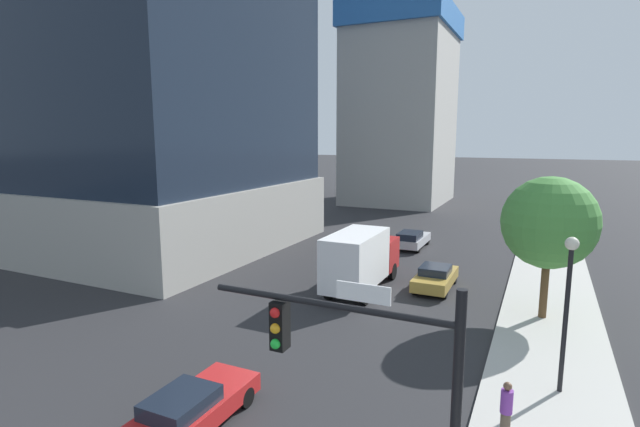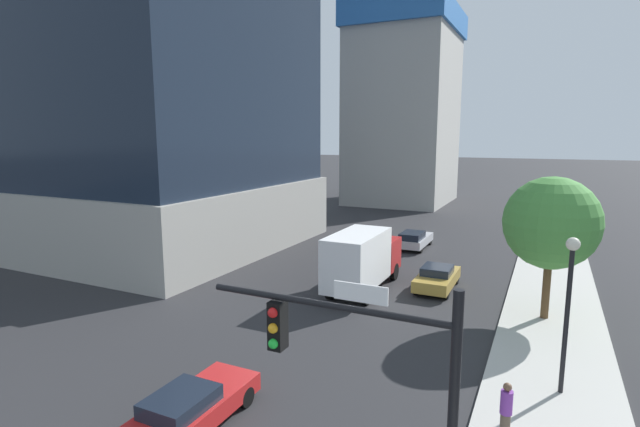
{
  "view_description": "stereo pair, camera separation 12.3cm",
  "coord_description": "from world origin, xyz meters",
  "px_view_note": "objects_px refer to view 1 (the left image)",
  "views": [
    {
      "loc": [
        7.15,
        -5.46,
        8.79
      ],
      "look_at": [
        0.67,
        8.28,
        6.32
      ],
      "focal_mm": 26.87,
      "sensor_mm": 36.0,
      "label": 1
    },
    {
      "loc": [
        7.26,
        -5.41,
        8.79
      ],
      "look_at": [
        0.67,
        8.28,
        6.32
      ],
      "focal_mm": 26.87,
      "sensor_mm": 36.0,
      "label": 2
    }
  ],
  "objects_px": {
    "car_silver": "(412,239)",
    "box_truck": "(361,258)",
    "traffic_light_pole": "(369,374)",
    "car_red": "(193,407)",
    "street_tree": "(549,223)",
    "construction_building": "(401,98)",
    "pedestrian_purple_shirt": "(506,411)",
    "street_lamp": "(568,291)",
    "car_gold": "(435,277)"
  },
  "relations": [
    {
      "from": "car_gold",
      "to": "car_red",
      "type": "xyz_separation_m",
      "value": [
        -3.81,
        -16.67,
        -0.01
      ]
    },
    {
      "from": "construction_building",
      "to": "street_lamp",
      "type": "distance_m",
      "value": 50.1
    },
    {
      "from": "street_tree",
      "to": "car_gold",
      "type": "height_order",
      "value": "street_tree"
    },
    {
      "from": "car_red",
      "to": "box_truck",
      "type": "height_order",
      "value": "box_truck"
    },
    {
      "from": "street_tree",
      "to": "car_gold",
      "type": "bearing_deg",
      "value": 155.47
    },
    {
      "from": "car_silver",
      "to": "box_truck",
      "type": "relative_size",
      "value": 0.63
    },
    {
      "from": "pedestrian_purple_shirt",
      "to": "car_red",
      "type": "bearing_deg",
      "value": -160.14
    },
    {
      "from": "construction_building",
      "to": "street_lamp",
      "type": "bearing_deg",
      "value": -67.59
    },
    {
      "from": "box_truck",
      "to": "pedestrian_purple_shirt",
      "type": "bearing_deg",
      "value": -52.72
    },
    {
      "from": "construction_building",
      "to": "box_truck",
      "type": "relative_size",
      "value": 4.79
    },
    {
      "from": "car_gold",
      "to": "car_silver",
      "type": "xyz_separation_m",
      "value": [
        -3.81,
        9.47,
        0.04
      ]
    },
    {
      "from": "street_tree",
      "to": "car_silver",
      "type": "distance_m",
      "value": 15.89
    },
    {
      "from": "street_lamp",
      "to": "street_tree",
      "type": "distance_m",
      "value": 7.33
    },
    {
      "from": "street_lamp",
      "to": "street_tree",
      "type": "bearing_deg",
      "value": 94.89
    },
    {
      "from": "traffic_light_pole",
      "to": "pedestrian_purple_shirt",
      "type": "xyz_separation_m",
      "value": [
        2.31,
        5.24,
        -3.12
      ]
    },
    {
      "from": "construction_building",
      "to": "traffic_light_pole",
      "type": "xyz_separation_m",
      "value": [
        14.92,
        -54.36,
        -9.51
      ]
    },
    {
      "from": "car_red",
      "to": "pedestrian_purple_shirt",
      "type": "distance_m",
      "value": 9.19
    },
    {
      "from": "street_lamp",
      "to": "street_tree",
      "type": "relative_size",
      "value": 0.79
    },
    {
      "from": "traffic_light_pole",
      "to": "box_truck",
      "type": "height_order",
      "value": "traffic_light_pole"
    },
    {
      "from": "traffic_light_pole",
      "to": "construction_building",
      "type": "bearing_deg",
      "value": 105.35
    },
    {
      "from": "pedestrian_purple_shirt",
      "to": "street_lamp",
      "type": "bearing_deg",
      "value": 68.16
    },
    {
      "from": "car_silver",
      "to": "box_truck",
      "type": "height_order",
      "value": "box_truck"
    },
    {
      "from": "box_truck",
      "to": "pedestrian_purple_shirt",
      "type": "xyz_separation_m",
      "value": [
        8.63,
        -11.34,
        -0.84
      ]
    },
    {
      "from": "traffic_light_pole",
      "to": "street_tree",
      "type": "height_order",
      "value": "street_tree"
    },
    {
      "from": "street_tree",
      "to": "car_gold",
      "type": "distance_m",
      "value": 7.48
    },
    {
      "from": "traffic_light_pole",
      "to": "car_gold",
      "type": "bearing_deg",
      "value": 97.62
    },
    {
      "from": "car_gold",
      "to": "street_lamp",
      "type": "bearing_deg",
      "value": -57.28
    },
    {
      "from": "box_truck",
      "to": "traffic_light_pole",
      "type": "bearing_deg",
      "value": -69.12
    },
    {
      "from": "construction_building",
      "to": "traffic_light_pole",
      "type": "distance_m",
      "value": 57.16
    },
    {
      "from": "construction_building",
      "to": "car_silver",
      "type": "height_order",
      "value": "construction_building"
    },
    {
      "from": "street_tree",
      "to": "car_red",
      "type": "xyz_separation_m",
      "value": [
        -9.51,
        -14.07,
        -4.09
      ]
    },
    {
      "from": "box_truck",
      "to": "pedestrian_purple_shirt",
      "type": "height_order",
      "value": "box_truck"
    },
    {
      "from": "street_lamp",
      "to": "street_tree",
      "type": "xyz_separation_m",
      "value": [
        -0.62,
        7.23,
        1.05
      ]
    },
    {
      "from": "street_lamp",
      "to": "car_silver",
      "type": "xyz_separation_m",
      "value": [
        -10.13,
        19.3,
        -2.99
      ]
    },
    {
      "from": "traffic_light_pole",
      "to": "car_red",
      "type": "xyz_separation_m",
      "value": [
        -6.33,
        2.13,
        -3.52
      ]
    },
    {
      "from": "car_silver",
      "to": "traffic_light_pole",
      "type": "bearing_deg",
      "value": -77.39
    },
    {
      "from": "traffic_light_pole",
      "to": "car_gold",
      "type": "relative_size",
      "value": 1.37
    },
    {
      "from": "pedestrian_purple_shirt",
      "to": "construction_building",
      "type": "bearing_deg",
      "value": 109.33
    },
    {
      "from": "car_silver",
      "to": "box_truck",
      "type": "bearing_deg",
      "value": -90.0
    },
    {
      "from": "car_red",
      "to": "pedestrian_purple_shirt",
      "type": "bearing_deg",
      "value": 19.86
    },
    {
      "from": "street_tree",
      "to": "car_silver",
      "type": "xyz_separation_m",
      "value": [
        -9.51,
        12.07,
        -4.04
      ]
    },
    {
      "from": "street_tree",
      "to": "pedestrian_purple_shirt",
      "type": "distance_m",
      "value": 11.59
    },
    {
      "from": "car_gold",
      "to": "box_truck",
      "type": "bearing_deg",
      "value": -149.86
    },
    {
      "from": "street_lamp",
      "to": "car_silver",
      "type": "relative_size",
      "value": 1.19
    },
    {
      "from": "street_tree",
      "to": "box_truck",
      "type": "distance_m",
      "value": 9.93
    },
    {
      "from": "traffic_light_pole",
      "to": "box_truck",
      "type": "relative_size",
      "value": 0.83
    },
    {
      "from": "street_tree",
      "to": "car_gold",
      "type": "relative_size",
      "value": 1.55
    },
    {
      "from": "street_lamp",
      "to": "car_gold",
      "type": "height_order",
      "value": "street_lamp"
    },
    {
      "from": "construction_building",
      "to": "box_truck",
      "type": "distance_m",
      "value": 40.49
    },
    {
      "from": "construction_building",
      "to": "street_tree",
      "type": "height_order",
      "value": "construction_building"
    }
  ]
}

